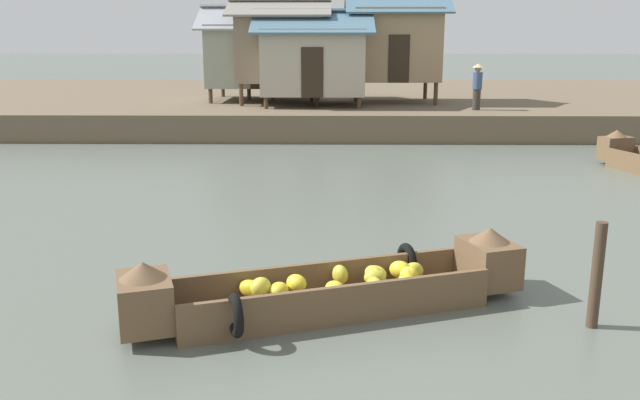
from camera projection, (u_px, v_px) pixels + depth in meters
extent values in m
plane|color=#596056|center=(342.00, 223.00, 12.84)|extent=(300.00, 300.00, 0.00)
cube|color=brown|center=(335.00, 102.00, 32.04)|extent=(160.00, 20.00, 0.96)
cube|color=brown|center=(330.00, 307.00, 8.67)|extent=(4.18, 2.26, 0.12)
cube|color=brown|center=(320.00, 276.00, 9.04)|extent=(3.88, 1.39, 0.40)
cube|color=brown|center=(343.00, 301.00, 8.18)|extent=(3.88, 1.39, 0.40)
cube|color=brown|center=(488.00, 262.00, 9.29)|extent=(0.86, 1.01, 0.61)
cone|color=brown|center=(490.00, 235.00, 9.19)|extent=(0.71, 0.71, 0.20)
cube|color=brown|center=(145.00, 302.00, 7.88)|extent=(0.86, 1.01, 0.61)
cone|color=brown|center=(143.00, 270.00, 7.79)|extent=(0.71, 0.71, 0.20)
cube|color=brown|center=(266.00, 294.00, 8.34)|extent=(0.48, 0.92, 0.05)
torus|color=black|center=(407.00, 261.00, 9.55)|extent=(0.28, 0.53, 0.52)
torus|color=black|center=(236.00, 316.00, 7.65)|extent=(0.28, 0.53, 0.52)
ellipsoid|color=yellow|center=(335.00, 289.00, 8.42)|extent=(0.34, 0.37, 0.20)
ellipsoid|color=yellow|center=(250.00, 289.00, 8.59)|extent=(0.39, 0.34, 0.23)
ellipsoid|color=yellow|center=(373.00, 274.00, 8.87)|extent=(0.31, 0.38, 0.22)
ellipsoid|color=gold|center=(375.00, 286.00, 8.53)|extent=(0.31, 0.37, 0.25)
ellipsoid|color=yellow|center=(261.00, 288.00, 8.38)|extent=(0.37, 0.38, 0.27)
ellipsoid|color=yellow|center=(279.00, 290.00, 8.38)|extent=(0.33, 0.34, 0.21)
ellipsoid|color=yellow|center=(414.00, 285.00, 8.65)|extent=(0.34, 0.35, 0.22)
ellipsoid|color=yellow|center=(376.00, 273.00, 8.96)|extent=(0.36, 0.30, 0.22)
ellipsoid|color=yellow|center=(400.00, 270.00, 9.13)|extent=(0.39, 0.36, 0.25)
ellipsoid|color=gold|center=(375.00, 278.00, 8.79)|extent=(0.32, 0.24, 0.22)
ellipsoid|color=yellow|center=(413.00, 271.00, 9.16)|extent=(0.32, 0.25, 0.25)
ellipsoid|color=yellow|center=(407.00, 281.00, 8.73)|extent=(0.27, 0.33, 0.21)
ellipsoid|color=gold|center=(340.00, 275.00, 8.90)|extent=(0.30, 0.33, 0.27)
ellipsoid|color=yellow|center=(409.00, 275.00, 8.91)|extent=(0.35, 0.35, 0.25)
ellipsoid|color=yellow|center=(296.00, 283.00, 8.50)|extent=(0.37, 0.38, 0.23)
ellipsoid|color=gold|center=(408.00, 275.00, 8.90)|extent=(0.28, 0.30, 0.23)
cube|color=brown|center=(615.00, 148.00, 18.79)|extent=(0.99, 0.76, 0.66)
cone|color=brown|center=(617.00, 133.00, 18.69)|extent=(0.70, 0.70, 0.20)
cylinder|color=#4C3826|center=(211.00, 96.00, 26.46)|extent=(0.16, 0.16, 0.58)
cylinder|color=#4C3826|center=(312.00, 96.00, 26.41)|extent=(0.16, 0.16, 0.58)
cylinder|color=#4C3826|center=(223.00, 90.00, 29.53)|extent=(0.16, 0.16, 0.58)
cylinder|color=#4C3826|center=(314.00, 90.00, 29.47)|extent=(0.16, 0.16, 0.58)
cube|color=gray|center=(264.00, 56.00, 27.60)|extent=(4.46, 3.56, 2.49)
cube|color=#2D2319|center=(260.00, 66.00, 25.94)|extent=(0.80, 0.04, 1.80)
cube|color=#9399A0|center=(261.00, 17.00, 26.37)|extent=(5.16, 2.27, 1.07)
cube|color=#9399A0|center=(265.00, 18.00, 28.10)|extent=(5.16, 2.27, 1.07)
cylinder|color=#4C3826|center=(241.00, 95.00, 25.38)|extent=(0.16, 0.16, 0.85)
cylinder|color=#4C3826|center=(317.00, 95.00, 25.34)|extent=(0.16, 0.16, 0.85)
cylinder|color=#4C3826|center=(249.00, 90.00, 27.79)|extent=(0.16, 0.16, 0.85)
cylinder|color=#4C3826|center=(318.00, 90.00, 27.75)|extent=(0.16, 0.16, 0.85)
cube|color=#7A6B56|center=(281.00, 48.00, 26.15)|extent=(3.31, 2.87, 2.61)
cube|color=#2D2319|center=(278.00, 60.00, 24.84)|extent=(0.80, 0.04, 1.80)
cube|color=gray|center=(279.00, 7.00, 25.09)|extent=(4.01, 1.93, 0.74)
cube|color=gray|center=(281.00, 9.00, 26.49)|extent=(4.01, 1.93, 0.74)
cylinder|color=#4C3826|center=(266.00, 103.00, 24.41)|extent=(0.16, 0.16, 0.43)
cylinder|color=#4C3826|center=(359.00, 103.00, 24.36)|extent=(0.16, 0.16, 0.43)
cylinder|color=#4C3826|center=(273.00, 96.00, 27.31)|extent=(0.16, 0.16, 0.43)
cylinder|color=#4C3826|center=(356.00, 96.00, 27.26)|extent=(0.16, 0.16, 0.43)
cube|color=#B2A893|center=(313.00, 62.00, 25.49)|extent=(3.85, 3.38, 2.44)
cube|color=#2D2319|center=(312.00, 73.00, 23.91)|extent=(0.80, 0.04, 1.80)
cube|color=slate|center=(313.00, 21.00, 24.32)|extent=(4.55, 2.18, 0.97)
cube|color=slate|center=(314.00, 22.00, 25.96)|extent=(4.55, 2.18, 0.97)
cylinder|color=#4C3826|center=(359.00, 94.00, 25.66)|extent=(0.16, 0.16, 0.88)
cylinder|color=#4C3826|center=(436.00, 94.00, 25.62)|extent=(0.16, 0.16, 0.88)
cylinder|color=#4C3826|center=(356.00, 88.00, 28.45)|extent=(0.16, 0.16, 0.88)
cylinder|color=#4C3826|center=(425.00, 89.00, 28.41)|extent=(0.16, 0.16, 0.88)
cube|color=#9E8460|center=(395.00, 45.00, 26.60)|extent=(3.37, 3.27, 2.81)
cube|color=#2D2319|center=(399.00, 59.00, 25.11)|extent=(0.80, 0.04, 1.80)
cube|color=slate|center=(398.00, 0.00, 25.40)|extent=(4.07, 2.12, 1.13)
cube|color=slate|center=(394.00, 2.00, 26.98)|extent=(4.07, 2.12, 1.13)
cylinder|color=#332D28|center=(476.00, 100.00, 23.98)|extent=(0.28, 0.28, 0.75)
cylinder|color=#384C70|center=(477.00, 81.00, 23.82)|extent=(0.34, 0.34, 0.60)
sphere|color=#9E7556|center=(478.00, 69.00, 23.72)|extent=(0.22, 0.22, 0.22)
cone|color=tan|center=(478.00, 65.00, 23.69)|extent=(0.44, 0.44, 0.14)
cylinder|color=#423323|center=(597.00, 275.00, 8.05)|extent=(0.14, 0.14, 1.35)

